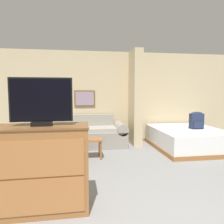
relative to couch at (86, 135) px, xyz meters
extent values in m
cube|color=#CCB78E|center=(0.75, 0.49, 0.98)|extent=(7.46, 0.12, 2.60)
cube|color=#70644E|center=(0.75, 0.42, -0.29)|extent=(7.46, 0.02, 0.06)
cube|color=brown|center=(0.00, 0.41, 0.96)|extent=(0.58, 0.02, 0.45)
cube|color=gray|center=(0.00, 0.40, 0.96)|extent=(0.51, 0.01, 0.38)
cube|color=#CCB78E|center=(1.38, 0.08, 0.98)|extent=(0.24, 0.69, 2.60)
cube|color=gray|center=(0.00, -0.03, -0.11)|extent=(1.59, 0.84, 0.43)
cube|color=gray|center=(0.00, 0.29, 0.31)|extent=(1.59, 0.20, 0.41)
cube|color=gray|center=(-0.93, -0.03, -0.11)|extent=(0.27, 0.84, 0.43)
cylinder|color=gray|center=(-0.93, -0.03, 0.17)|extent=(0.30, 0.84, 0.30)
cube|color=gray|center=(0.93, -0.03, -0.11)|extent=(0.27, 0.84, 0.43)
cylinder|color=gray|center=(0.93, -0.03, 0.17)|extent=(0.30, 0.84, 0.30)
cube|color=#A49F94|center=(-0.40, -0.08, 0.16)|extent=(0.78, 0.60, 0.10)
cube|color=#A49F94|center=(0.40, -0.08, 0.16)|extent=(0.78, 0.60, 0.10)
cube|color=#996033|center=(-0.01, -1.04, 0.10)|extent=(0.66, 0.40, 0.04)
cylinder|color=#996033|center=(-0.30, -1.20, -0.12)|extent=(0.04, 0.04, 0.40)
cylinder|color=#996033|center=(0.28, -1.20, -0.12)|extent=(0.04, 0.04, 0.40)
cylinder|color=#996033|center=(-0.30, -0.88, -0.12)|extent=(0.04, 0.04, 0.40)
cylinder|color=#996033|center=(0.28, -0.88, -0.12)|extent=(0.04, 0.04, 0.40)
cube|color=#996033|center=(-1.22, 0.05, 0.19)|extent=(0.45, 0.45, 0.04)
cylinder|color=#996033|center=(-1.42, -0.15, -0.07)|extent=(0.04, 0.04, 0.50)
cylinder|color=#996033|center=(-1.03, -0.15, -0.07)|extent=(0.04, 0.04, 0.50)
cylinder|color=#996033|center=(-1.42, 0.24, -0.07)|extent=(0.04, 0.04, 0.50)
cylinder|color=#996033|center=(-1.03, 0.24, -0.07)|extent=(0.04, 0.04, 0.50)
cylinder|color=tan|center=(-1.22, 0.05, 0.27)|extent=(0.12, 0.12, 0.12)
cylinder|color=tan|center=(-1.22, 0.05, 0.37)|extent=(0.02, 0.02, 0.08)
cone|color=beige|center=(-1.22, 0.05, 0.50)|extent=(0.33, 0.33, 0.19)
cube|color=#996033|center=(-0.64, -3.08, 0.21)|extent=(1.08, 0.49, 1.05)
cube|color=brown|center=(-0.64, -3.08, 0.74)|extent=(1.11, 0.52, 0.02)
cube|color=#AB6C39|center=(-0.64, -3.33, 0.42)|extent=(0.98, 0.01, 0.42)
cube|color=#AB6C39|center=(-0.64, -3.33, -0.03)|extent=(0.98, 0.01, 0.42)
cube|color=black|center=(-0.64, -3.08, 0.77)|extent=(0.24, 0.16, 0.05)
cube|color=black|center=(-0.64, -3.08, 1.06)|extent=(0.73, 0.04, 0.53)
cube|color=black|center=(-0.64, -3.10, 1.06)|extent=(0.69, 0.01, 0.49)
cube|color=#996033|center=(2.59, -0.61, -0.27)|extent=(1.65, 1.96, 0.10)
cube|color=white|center=(2.59, -0.61, -0.01)|extent=(1.61, 1.92, 0.42)
cube|color=white|center=(2.59, 0.13, 0.15)|extent=(1.49, 0.36, 0.10)
cube|color=#232D4C|center=(2.81, -0.64, 0.39)|extent=(0.33, 0.17, 0.39)
cube|color=#232D4C|center=(2.81, -0.74, 0.32)|extent=(0.25, 0.03, 0.17)
ellipsoid|color=#232D4C|center=(2.81, -0.64, 0.59)|extent=(0.32, 0.16, 0.09)
camera|label=1|loc=(-0.22, -5.79, 1.17)|focal=35.00mm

